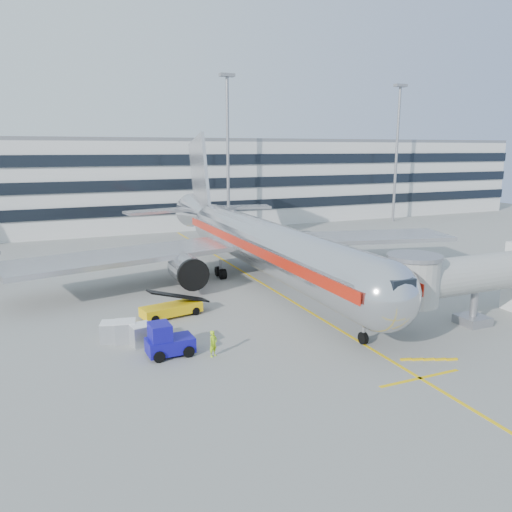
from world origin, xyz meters
name	(u,v)px	position (x,y,z in m)	size (l,w,h in m)	color
ground	(309,311)	(0.00, 0.00, 0.00)	(180.00, 180.00, 0.00)	gray
lead_in_line	(262,283)	(0.00, 10.00, 0.01)	(0.25, 70.00, 0.01)	yellow
stop_bar	(420,378)	(0.00, -14.00, 0.01)	(6.00, 0.25, 0.01)	yellow
main_jet	(256,241)	(0.00, 11.72, 4.23)	(50.95, 48.70, 16.06)	silver
jet_bridge	(492,276)	(12.18, -8.00, 3.87)	(17.80, 4.50, 7.00)	silver
terminal	(159,181)	(0.00, 57.95, 7.80)	(150.00, 24.25, 15.60)	silver
light_mast_centre	(228,142)	(8.00, 42.00, 14.88)	(2.40, 1.20, 25.45)	gray
light_mast_east	(397,143)	(42.00, 42.00, 14.88)	(2.40, 1.20, 25.45)	gray
belt_loader	(171,308)	(-11.28, 3.41, 0.72)	(5.46, 2.78, 2.55)	yellow
baggage_tug	(167,341)	(-13.48, -4.47, 1.03)	(3.22, 2.14, 2.36)	#110C8A
cargo_container_left	(141,334)	(-14.75, -1.79, 0.77)	(1.65, 1.65, 1.52)	#AFB2B6
cargo_container_right	(126,331)	(-15.67, -0.73, 0.79)	(1.72, 1.72, 1.56)	#AFB2B6
cargo_container_front	(111,332)	(-16.67, -0.30, 0.74)	(1.72, 1.72, 1.48)	#AFB2B6
ramp_worker	(213,344)	(-10.64, -5.81, 0.91)	(0.67, 0.44, 1.82)	#ABE217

